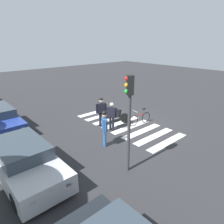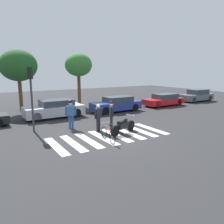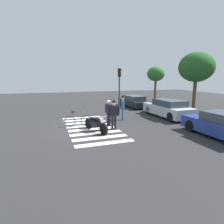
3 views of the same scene
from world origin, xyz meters
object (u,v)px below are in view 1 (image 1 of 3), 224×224
(traffic_light_pole, at_px, (129,110))
(leaning_bicycle, at_px, (140,119))
(car_silver_sedan, at_px, (24,161))
(officer_by_motorcycle, at_px, (112,115))
(officer_on_foot, at_px, (101,109))
(pedestrian_bystander, at_px, (104,126))
(police_motorcycle, at_px, (114,114))

(traffic_light_pole, bearing_deg, leaning_bicycle, -54.44)
(car_silver_sedan, bearing_deg, officer_by_motorcycle, -79.15)
(officer_on_foot, bearing_deg, car_silver_sedan, 110.29)
(officer_by_motorcycle, height_order, car_silver_sedan, officer_by_motorcycle)
(pedestrian_bystander, distance_m, traffic_light_pole, 2.77)
(leaning_bicycle, bearing_deg, car_silver_sedan, 94.28)
(officer_by_motorcycle, height_order, traffic_light_pole, traffic_light_pole)
(police_motorcycle, relative_size, pedestrian_bystander, 1.14)
(officer_on_foot, relative_size, officer_by_motorcycle, 1.08)
(officer_on_foot, bearing_deg, leaning_bicycle, -125.90)
(officer_by_motorcycle, bearing_deg, pedestrian_bystander, 128.23)
(police_motorcycle, height_order, car_silver_sedan, car_silver_sedan)
(police_motorcycle, relative_size, officer_on_foot, 1.16)
(pedestrian_bystander, xyz_separation_m, traffic_light_pole, (-2.22, 0.60, 1.55))
(traffic_light_pole, bearing_deg, pedestrian_bystander, -15.13)
(pedestrian_bystander, relative_size, car_silver_sedan, 0.41)
(leaning_bicycle, relative_size, pedestrian_bystander, 0.92)
(officer_on_foot, bearing_deg, pedestrian_bystander, 145.16)
(pedestrian_bystander, bearing_deg, car_silver_sedan, 87.78)
(officer_by_motorcycle, relative_size, traffic_light_pole, 0.44)
(pedestrian_bystander, height_order, traffic_light_pole, traffic_light_pole)
(leaning_bicycle, xyz_separation_m, pedestrian_bystander, (-0.70, 3.49, 0.73))
(leaning_bicycle, xyz_separation_m, traffic_light_pole, (-2.92, 4.09, 2.28))
(officer_by_motorcycle, bearing_deg, car_silver_sedan, 100.85)
(police_motorcycle, distance_m, car_silver_sedan, 6.91)
(leaning_bicycle, relative_size, car_silver_sedan, 0.37)
(police_motorcycle, height_order, pedestrian_bystander, pedestrian_bystander)
(pedestrian_bystander, bearing_deg, traffic_light_pole, 164.87)
(police_motorcycle, relative_size, traffic_light_pole, 0.55)
(leaning_bicycle, relative_size, traffic_light_pole, 0.44)
(pedestrian_bystander, bearing_deg, police_motorcycle, -49.91)
(leaning_bicycle, xyz_separation_m, officer_on_foot, (1.44, 1.99, 0.70))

